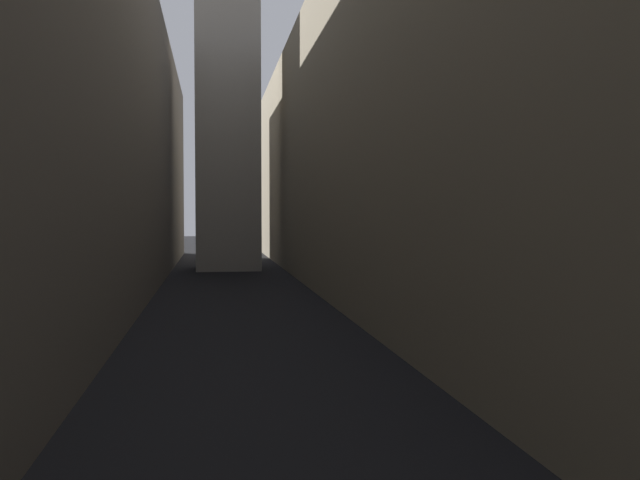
{
  "coord_description": "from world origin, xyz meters",
  "views": [
    {
      "loc": [
        -1.58,
        8.28,
        5.46
      ],
      "look_at": [
        0.0,
        17.99,
        5.08
      ],
      "focal_mm": 37.24,
      "sensor_mm": 36.0,
      "label": 1
    }
  ],
  "objects": [
    {
      "name": "building_block_left",
      "position": [
        -11.79,
        50.0,
        11.04
      ],
      "size": [
        12.57,
        108.0,
        22.08
      ],
      "primitive_type": "cube",
      "color": "#60594F",
      "rests_on": "ground"
    },
    {
      "name": "ground_plane",
      "position": [
        0.0,
        48.0,
        0.0
      ],
      "size": [
        264.0,
        264.0,
        0.0
      ],
      "primitive_type": "plane",
      "color": "black"
    },
    {
      "name": "building_block_right",
      "position": [
        11.59,
        50.0,
        10.92
      ],
      "size": [
        12.17,
        108.0,
        21.85
      ],
      "primitive_type": "cube",
      "color": "gray",
      "rests_on": "ground"
    }
  ]
}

